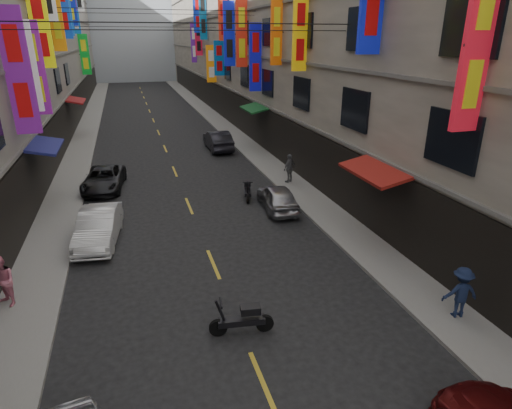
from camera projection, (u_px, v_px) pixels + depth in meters
sidewalk_left at (85, 136)px, 35.33m from camera, size 2.00×90.00×0.12m
sidewalk_right at (226, 128)px, 38.54m from camera, size 2.00×90.00×0.12m
building_row_right at (291, 15)px, 36.69m from camera, size 10.14×90.00×19.00m
haze_block at (130, 17)px, 77.51m from camera, size 18.00×8.00×22.00m
shop_signage at (154, 13)px, 27.01m from camera, size 14.00×55.00×12.23m
street_awnings at (154, 138)px, 21.25m from camera, size 13.99×35.20×0.41m
overhead_cables at (163, 15)px, 23.04m from camera, size 14.00×38.04×1.24m
lane_markings at (162, 140)px, 34.28m from camera, size 0.12×80.20×0.01m
scooter_crossing at (243, 320)px, 11.78m from camera, size 1.80×0.56×1.14m
scooter_far_right at (247, 190)px, 21.74m from camera, size 0.69×1.77×1.14m
car_left_mid at (99, 227)px, 17.00m from camera, size 1.89×4.17×1.33m
car_left_far at (104, 179)px, 22.99m from camera, size 2.44×4.39×1.16m
car_right_mid at (278, 197)px, 20.30m from camera, size 1.68×3.65×1.21m
car_right_far at (218, 140)px, 31.06m from camera, size 1.50×4.26×1.40m
pedestrian_lfar at (2, 282)px, 12.69m from camera, size 0.92×0.95×1.62m
pedestrian_rnear at (461, 292)px, 12.21m from camera, size 1.10×0.72×1.56m
pedestrian_rfar at (290, 168)px, 23.68m from camera, size 1.08×0.93×1.60m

